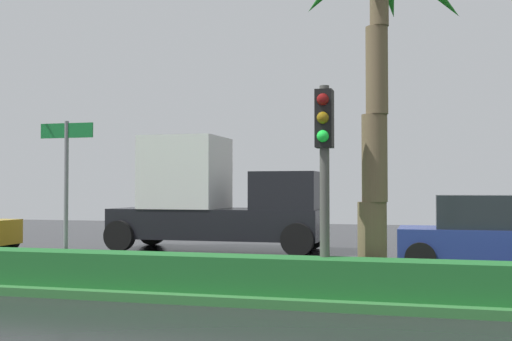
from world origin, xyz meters
TOP-DOWN VIEW (x-y plane):
  - ground_plane at (0.00, 9.00)m, footprint 90.00×42.00m
  - median_strip at (0.00, 8.00)m, footprint 85.50×4.00m
  - median_hedge at (0.00, 6.60)m, footprint 76.50×0.70m
  - traffic_signal_median_right at (3.70, 6.79)m, footprint 0.28×0.43m
  - street_name_sign at (-1.26, 7.10)m, footprint 1.10×0.08m
  - box_truck_lead at (-0.92, 14.92)m, footprint 6.40×2.64m
  - car_in_traffic_second at (6.77, 11.90)m, footprint 4.30×2.02m

SIDE VIEW (x-z plane):
  - ground_plane at x=0.00m, z-range -0.10..0.00m
  - median_strip at x=0.00m, z-range 0.00..0.15m
  - median_hedge at x=0.00m, z-range 0.15..0.75m
  - car_in_traffic_second at x=6.77m, z-range -0.03..1.69m
  - box_truck_lead at x=-0.92m, z-range -0.18..3.28m
  - street_name_sign at x=-1.26m, z-range 0.58..3.58m
  - traffic_signal_median_right at x=3.70m, z-range 0.80..4.22m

